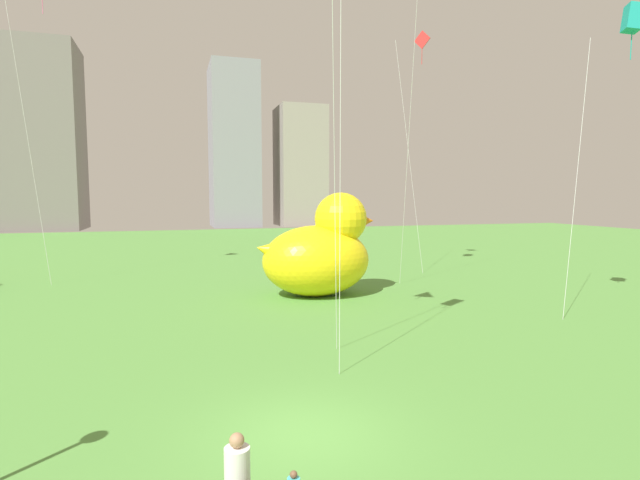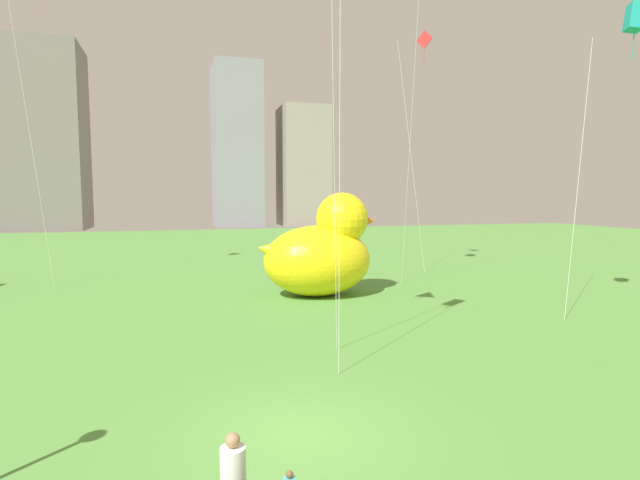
# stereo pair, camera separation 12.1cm
# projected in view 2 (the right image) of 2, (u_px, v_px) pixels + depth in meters

# --- Properties ---
(ground_plane) EXTENTS (140.00, 140.00, 0.00)m
(ground_plane) POSITION_uv_depth(u_px,v_px,m) (302.00, 435.00, 10.98)
(ground_plane) COLOR #55923F
(person_adult) EXTENTS (0.41, 0.41, 1.68)m
(person_adult) POSITION_uv_depth(u_px,v_px,m) (233.00, 478.00, 7.69)
(person_adult) COLOR #38476B
(person_adult) RESTS_ON ground
(giant_inflatable_duck) EXTENTS (6.72, 4.31, 5.57)m
(giant_inflatable_duck) POSITION_uv_depth(u_px,v_px,m) (322.00, 252.00, 26.24)
(giant_inflatable_duck) COLOR yellow
(giant_inflatable_duck) RESTS_ON ground
(city_skyline) EXTENTS (70.04, 14.91, 32.13)m
(city_skyline) POSITION_uv_depth(u_px,v_px,m) (85.00, 143.00, 78.01)
(city_skyline) COLOR gray
(city_skyline) RESTS_ON ground
(kite_red) EXTENTS (2.18, 2.42, 17.05)m
(kite_red) POSITION_uv_depth(u_px,v_px,m) (423.00, 53.00, 34.41)
(kite_red) COLOR silver
(kite_red) RESTS_ON ground
(kite_teal) EXTENTS (3.03, 2.96, 13.44)m
(kite_teal) POSITION_uv_depth(u_px,v_px,m) (634.00, 20.00, 20.36)
(kite_teal) COLOR silver
(kite_teal) RESTS_ON ground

